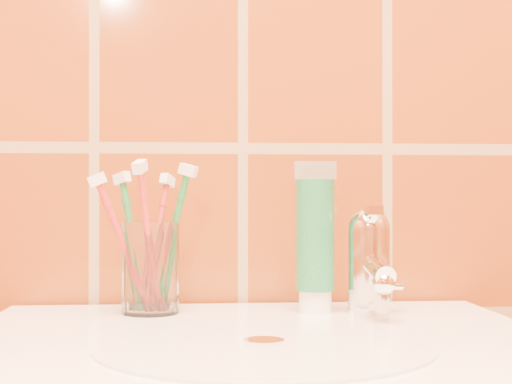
{
  "coord_description": "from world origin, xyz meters",
  "views": [
    {
      "loc": [
        -0.06,
        0.23,
        0.98
      ],
      "look_at": [
        0.01,
        1.08,
        0.99
      ],
      "focal_mm": 55.0,
      "sensor_mm": 36.0,
      "label": 1
    }
  ],
  "objects": [
    {
      "name": "toothbrush_4",
      "position": [
        -0.14,
        1.1,
        0.93
      ],
      "size": [
        0.11,
        0.1,
        0.16
      ],
      "primitive_type": null,
      "rotation": [
        0.39,
        0.0,
        -1.38
      ],
      "color": "#B62728",
      "rests_on": "glass_tumbler"
    },
    {
      "name": "toothbrush_0",
      "position": [
        -0.11,
        1.09,
        0.93
      ],
      "size": [
        0.08,
        0.13,
        0.19
      ],
      "primitive_type": null,
      "rotation": [
        0.31,
        0.0,
        -0.34
      ],
      "color": "red",
      "rests_on": "glass_tumbler"
    },
    {
      "name": "toothbrush_2",
      "position": [
        -0.13,
        1.12,
        0.93
      ],
      "size": [
        0.1,
        0.1,
        0.17
      ],
      "primitive_type": null,
      "rotation": [
        0.25,
        0.0,
        -2.3
      ],
      "color": "#207835",
      "rests_on": "glass_tumbler"
    },
    {
      "name": "toothbrush_1",
      "position": [
        -0.1,
        1.14,
        0.93
      ],
      "size": [
        0.1,
        0.13,
        0.18
      ],
      "primitive_type": null,
      "rotation": [
        0.35,
        0.0,
        2.65
      ],
      "color": "#A42623",
      "rests_on": "glass_tumbler"
    },
    {
      "name": "faucet",
      "position": [
        0.14,
        1.09,
        0.91
      ],
      "size": [
        0.05,
        0.11,
        0.12
      ],
      "color": "white",
      "rests_on": "pedestal_sink"
    },
    {
      "name": "glass_tumbler",
      "position": [
        -0.11,
        1.11,
        0.9
      ],
      "size": [
        0.08,
        0.08,
        0.1
      ],
      "primitive_type": "cylinder",
      "rotation": [
        0.0,
        0.0,
        -0.27
      ],
      "color": "white",
      "rests_on": "pedestal_sink"
    },
    {
      "name": "toothbrush_3",
      "position": [
        -0.09,
        1.11,
        0.93
      ],
      "size": [
        0.11,
        0.1,
        0.18
      ],
      "primitive_type": null,
      "rotation": [
        0.27,
        0.0,
        1.09
      ],
      "color": "#1F7730",
      "rests_on": "glass_tumbler"
    },
    {
      "name": "toothpaste_tube",
      "position": [
        0.08,
        1.11,
        0.93
      ],
      "size": [
        0.05,
        0.04,
        0.17
      ],
      "rotation": [
        0.0,
        0.0,
        0.07
      ],
      "color": "white",
      "rests_on": "pedestal_sink"
    }
  ]
}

